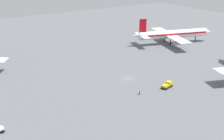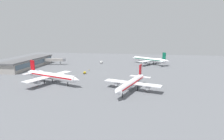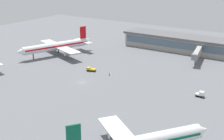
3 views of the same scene
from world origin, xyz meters
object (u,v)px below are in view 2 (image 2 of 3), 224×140
at_px(airplane_distant, 51,76).
at_px(ground_crew_worker, 89,70).
at_px(baggage_tug, 101,62).
at_px(airplane_at_gate, 131,83).
at_px(airplane_taxiing, 150,60).
at_px(pushback_tractor, 85,73).

bearing_deg(airplane_distant, ground_crew_worker, 93.72).
bearing_deg(ground_crew_worker, baggage_tug, 84.56).
height_order(airplane_at_gate, airplane_distant, airplane_distant).
relative_size(airplane_distant, ground_crew_worker, 28.02).
distance_m(airplane_taxiing, airplane_distant, 113.48).
relative_size(airplane_distant, baggage_tug, 14.23).
height_order(airplane_taxiing, ground_crew_worker, airplane_taxiing).
bearing_deg(airplane_taxiing, pushback_tractor, 81.35).
xyz_separation_m(airplane_at_gate, ground_crew_worker, (-53.17, -41.27, -4.02)).
bearing_deg(pushback_tractor, ground_crew_worker, 161.51).
height_order(airplane_distant, baggage_tug, airplane_distant).
relative_size(airplane_taxiing, baggage_tug, 12.08).
bearing_deg(airplane_at_gate, baggage_tug, -140.70).
bearing_deg(pushback_tractor, airplane_taxiing, 120.28).
distance_m(airplane_distant, pushback_tractor, 36.78).
bearing_deg(ground_crew_worker, airplane_at_gate, -56.12).
xyz_separation_m(airplane_at_gate, baggage_tug, (-98.13, -40.09, -3.71)).
relative_size(airplane_taxiing, airplane_distant, 0.85).
height_order(airplane_at_gate, baggage_tug, airplane_at_gate).
bearing_deg(baggage_tug, ground_crew_worker, 175.73).
relative_size(airplane_at_gate, airplane_distant, 0.92).
bearing_deg(airplane_distant, pushback_tractor, 89.45).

